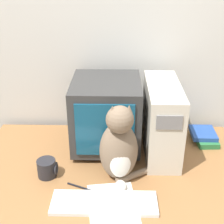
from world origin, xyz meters
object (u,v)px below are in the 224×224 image
computer_tower (162,119)px  cat (119,147)px  crt_monitor (106,114)px  pen (80,187)px  keyboard (104,203)px  mug (47,168)px  book_stack (204,136)px

computer_tower → cat: bearing=-132.3°
crt_monitor → pen: crt_monitor is taller
keyboard → mug: bearing=145.9°
cat → pen: size_ratio=3.16×
computer_tower → book_stack: size_ratio=2.28×
crt_monitor → book_stack: 0.60m
crt_monitor → keyboard: crt_monitor is taller
book_stack → keyboard: bearing=-135.9°
crt_monitor → mug: 0.43m
computer_tower → book_stack: (0.28, 0.11, -0.17)m
computer_tower → keyboard: (-0.29, -0.44, -0.19)m
pen → crt_monitor: bearing=73.6°
crt_monitor → keyboard: bearing=-89.1°
computer_tower → mug: 0.65m
crt_monitor → mug: (-0.28, -0.29, -0.16)m
book_stack → pen: 0.82m
cat → mug: bearing=171.6°
keyboard → cat: size_ratio=1.15×
keyboard → mug: (-0.29, 0.20, 0.04)m
crt_monitor → book_stack: size_ratio=1.94×
book_stack → pen: size_ratio=1.59×
keyboard → cat: cat is taller
crt_monitor → cat: (0.07, -0.30, -0.03)m
book_stack → mug: 0.93m
crt_monitor → keyboard: (0.01, -0.49, -0.19)m
keyboard → cat: bearing=71.2°
computer_tower → cat: cat is taller
cat → pen: 0.26m
keyboard → pen: 0.16m
cat → pen: (-0.18, -0.08, -0.17)m
keyboard → cat: (0.06, 0.19, 0.17)m
crt_monitor → mug: size_ratio=4.02×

